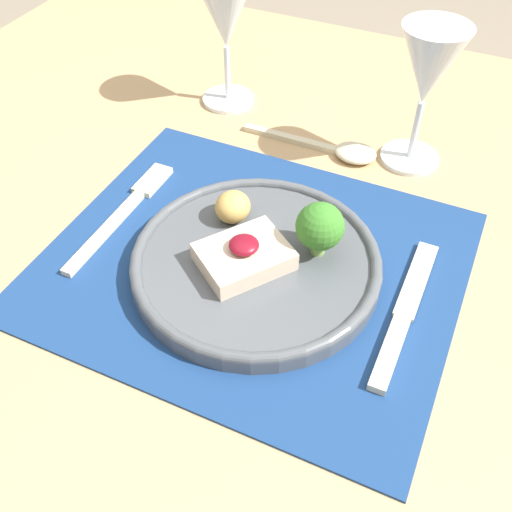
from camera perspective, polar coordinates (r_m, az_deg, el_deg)
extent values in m
cube|color=tan|center=(0.62, -0.33, -1.76)|extent=(1.21, 1.11, 0.03)
cylinder|color=tan|center=(1.40, -11.87, 7.81)|extent=(0.06, 0.06, 0.73)
cube|color=navy|center=(0.61, -0.34, -0.71)|extent=(0.41, 0.35, 0.00)
cylinder|color=#4C5156|center=(0.59, 0.00, -0.81)|extent=(0.25, 0.25, 0.02)
torus|color=#4C5156|center=(0.59, 0.00, -0.27)|extent=(0.25, 0.25, 0.01)
cube|color=beige|center=(0.58, -0.94, -0.12)|extent=(0.10, 0.11, 0.02)
ellipsoid|color=maroon|center=(0.56, -0.96, 1.00)|extent=(0.03, 0.03, 0.01)
cylinder|color=#84B256|center=(0.59, 5.93, 1.01)|extent=(0.01, 0.01, 0.02)
sphere|color=#387A28|center=(0.57, 6.12, 2.83)|extent=(0.05, 0.05, 0.05)
ellipsoid|color=tan|center=(0.62, -2.22, 4.70)|extent=(0.04, 0.04, 0.03)
cube|color=beige|center=(0.65, -14.15, 2.31)|extent=(0.01, 0.14, 0.01)
cube|color=beige|center=(0.71, -9.83, 7.12)|extent=(0.02, 0.05, 0.01)
cube|color=beige|center=(0.54, 12.64, -8.96)|extent=(0.02, 0.09, 0.01)
cube|color=beige|center=(0.61, 15.04, -2.19)|extent=(0.02, 0.10, 0.00)
cube|color=beige|center=(0.77, 3.33, 11.08)|extent=(0.13, 0.01, 0.01)
ellipsoid|color=beige|center=(0.75, 9.47, 9.67)|extent=(0.05, 0.04, 0.02)
cylinder|color=white|center=(0.76, 14.39, 9.07)|extent=(0.07, 0.07, 0.01)
cylinder|color=white|center=(0.74, 14.94, 11.53)|extent=(0.01, 0.01, 0.07)
cone|color=white|center=(0.70, 16.22, 16.98)|extent=(0.08, 0.08, 0.09)
cylinder|color=white|center=(0.85, -2.65, 14.69)|extent=(0.07, 0.07, 0.01)
cylinder|color=white|center=(0.83, -2.74, 17.03)|extent=(0.01, 0.01, 0.07)
cone|color=white|center=(0.80, -2.96, 22.14)|extent=(0.08, 0.08, 0.09)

